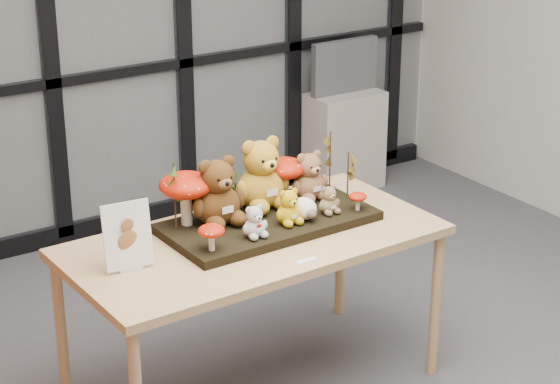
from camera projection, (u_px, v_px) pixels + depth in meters
room_shell at (368, 52)px, 4.16m from camera, size 5.00×5.00×5.00m
glass_partition at (117, 14)px, 6.17m from camera, size 4.90×0.06×2.78m
display_table at (253, 250)px, 4.61m from camera, size 1.72×0.89×0.80m
diorama_tray at (269, 222)px, 4.69m from camera, size 0.99×0.51×0.04m
bear_pooh_yellow at (261, 169)px, 4.74m from camera, size 0.29×0.27×0.38m
bear_brown_medium at (217, 187)px, 4.56m from camera, size 0.27×0.25×0.35m
bear_tan_back at (309, 173)px, 4.86m from camera, size 0.21×0.19×0.26m
bear_small_yellow at (289, 205)px, 4.59m from camera, size 0.14×0.13×0.18m
bear_white_bow at (254, 219)px, 4.45m from camera, size 0.13×0.12×0.16m
bear_beige_small at (329, 198)px, 4.71m from camera, size 0.12×0.11×0.15m
plush_cream_hedgehog at (304, 207)px, 4.65m from camera, size 0.09×0.08×0.11m
mushroom_back_left at (186, 196)px, 4.56m from camera, size 0.24×0.24×0.27m
mushroom_back_right at (284, 177)px, 4.85m from camera, size 0.21×0.21×0.23m
mushroom_front_left at (211, 236)px, 4.33m from camera, size 0.12×0.12×0.13m
mushroom_front_right at (358, 200)px, 4.75m from camera, size 0.09×0.09×0.10m
sprig_green_far_left at (175, 196)px, 4.50m from camera, size 0.05×0.05×0.32m
sprig_green_mid_left at (200, 195)px, 4.65m from camera, size 0.05×0.05×0.22m
sprig_dry_far_right at (330, 162)px, 4.94m from camera, size 0.05×0.05×0.31m
sprig_dry_mid_right at (348, 175)px, 4.86m from camera, size 0.05×0.05×0.24m
sprig_green_centre at (234, 188)px, 4.76m from camera, size 0.05×0.05×0.20m
sign_holder at (128, 239)px, 4.22m from camera, size 0.21×0.07×0.30m
label_card at (307, 260)px, 4.35m from camera, size 0.10×0.03×0.00m
cabinet at (344, 141)px, 7.24m from camera, size 0.53×0.31×0.71m
monitor at (344, 66)px, 7.05m from camera, size 0.53×0.06×0.37m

